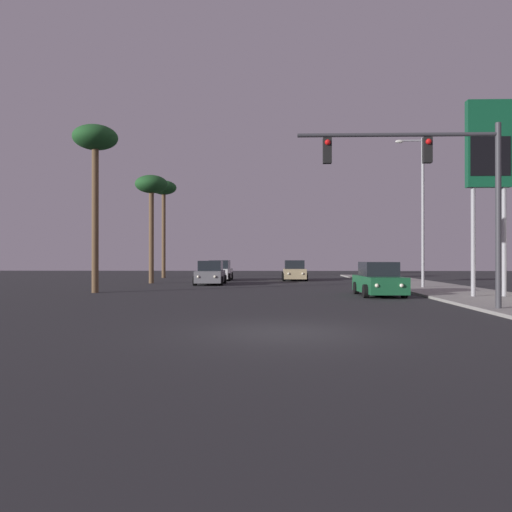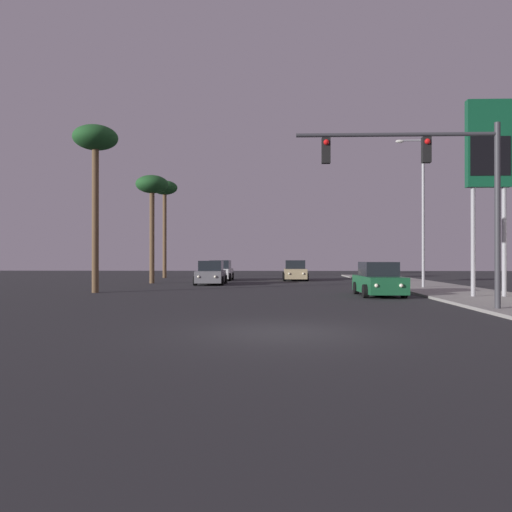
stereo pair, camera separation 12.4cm
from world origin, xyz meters
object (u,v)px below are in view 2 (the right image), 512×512
car_white (220,271)px  car_green (379,280)px  palm_tree_far (165,193)px  car_grey (211,274)px  street_lamp (421,204)px  palm_tree_near (95,147)px  car_tan (295,271)px  gas_station_sign (488,155)px  palm_tree_mid (152,190)px  traffic_light_mast (439,177)px

car_white → car_green: bearing=121.0°
car_green → palm_tree_far: size_ratio=0.47×
car_green → car_grey: same height
car_grey → street_lamp: bearing=159.1°
car_white → palm_tree_near: 17.46m
car_tan → gas_station_sign: size_ratio=0.48×
car_green → palm_tree_far: palm_tree_far is taller
car_tan → palm_tree_near: (-11.47, -15.16, 7.11)m
car_grey → gas_station_sign: (14.26, -11.97, 5.86)m
car_green → car_white: 19.40m
car_white → car_tan: size_ratio=1.00×
street_lamp → gas_station_sign: size_ratio=1.00×
car_grey → palm_tree_mid: size_ratio=0.54×
palm_tree_far → palm_tree_near: 20.01m
car_white → gas_station_sign: gas_station_sign is taller
street_lamp → palm_tree_mid: bearing=160.6°
car_green → street_lamp: street_lamp is taller
traffic_light_mast → palm_tree_far: bearing=119.0°
palm_tree_near → car_green: bearing=-6.7°
gas_station_sign → palm_tree_mid: gas_station_sign is taller
car_green → traffic_light_mast: 8.25m
car_green → car_grey: bearing=-49.0°
car_green → gas_station_sign: size_ratio=0.48×
car_tan → gas_station_sign: 21.12m
palm_tree_near → palm_tree_mid: size_ratio=1.13×
traffic_light_mast → street_lamp: bearing=76.2°
traffic_light_mast → car_tan: bearing=99.3°
street_lamp → palm_tree_far: 25.30m
car_green → gas_station_sign: gas_station_sign is taller
street_lamp → palm_tree_near: 19.09m
car_tan → traffic_light_mast: bearing=99.7°
gas_station_sign → palm_tree_near: (-19.48, 3.47, 1.25)m
car_white → car_grey: 6.58m
car_white → palm_tree_far: bearing=-39.2°
car_white → car_grey: bearing=91.4°
car_tan → car_white: bearing=1.2°
car_green → traffic_light_mast: traffic_light_mast is taller
car_tan → palm_tree_far: bearing=-21.4°
palm_tree_near → palm_tree_far: bearing=91.7°
car_tan → street_lamp: street_lamp is taller
car_green → street_lamp: (3.69, 5.44, 4.36)m
car_tan → traffic_light_mast: traffic_light_mast is taller
gas_station_sign → street_lamp: bearing=97.6°
car_white → car_tan: same height
car_grey → palm_tree_far: palm_tree_far is taller
car_green → gas_station_sign: bearing=157.4°
gas_station_sign → car_white: bearing=127.6°
palm_tree_mid → palm_tree_near: bearing=-93.7°
palm_tree_far → gas_station_sign: bearing=-49.5°
street_lamp → gas_station_sign: same height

